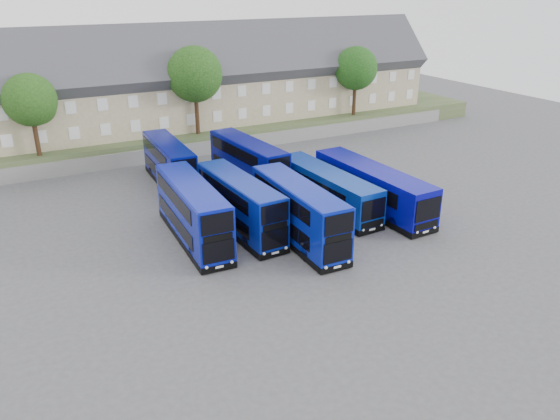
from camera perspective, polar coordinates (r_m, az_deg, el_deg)
The scene contains 15 objects.
ground at distance 38.11m, azimuth 2.10°, elevation -4.04°, with size 120.00×120.00×0.00m, color #4D4D52.
retaining_wall at distance 58.40m, azimuth -9.81°, elevation 6.12°, with size 70.00×0.40×1.50m, color slate.
earth_bank at distance 67.59m, azimuth -12.61°, elevation 8.41°, with size 80.00×20.00×2.00m, color #44542F.
terrace_row at distance 63.56m, azimuth -9.36°, elevation 12.93°, with size 60.00×10.40×11.20m.
dd_front_left at distance 38.97m, azimuth -9.08°, elevation -0.32°, with size 2.92×10.78×4.24m.
dd_front_mid at distance 40.04m, azimuth -4.19°, elevation 0.43°, with size 2.84×10.34×4.07m.
dd_front_right at distance 38.43m, azimuth 1.95°, elevation -0.41°, with size 2.69×10.62×4.19m.
dd_rear_left at distance 50.26m, azimuth -11.47°, elevation 4.68°, with size 2.62×10.07×3.97m.
dd_rear_right at distance 49.15m, azimuth -3.32°, elevation 4.80°, with size 3.23×10.58×4.14m.
coach_east_a at distance 44.31m, azimuth 4.92°, elevation 2.06°, with size 2.99×11.78×3.19m.
coach_east_b at distance 44.77m, azimuth 9.58°, elevation 2.22°, with size 3.07×12.74×3.46m.
tree_west at distance 55.46m, azimuth -24.51°, elevation 10.26°, with size 4.80×4.80×7.65m.
tree_mid at distance 58.94m, azimuth -8.79°, elevation 13.65°, with size 5.76×5.76×9.18m.
tree_east at distance 67.87m, azimuth 7.98°, elevation 14.30°, with size 5.12×5.12×8.16m.
tree_far at distance 76.94m, azimuth 8.63°, elevation 15.51°, with size 5.44×5.44×8.67m.
Camera 1 is at (-17.21, -29.32, 17.23)m, focal length 35.00 mm.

